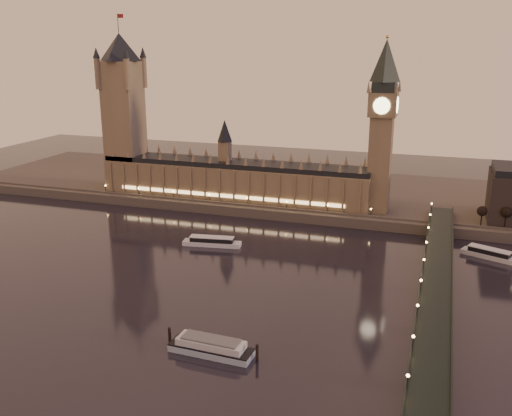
% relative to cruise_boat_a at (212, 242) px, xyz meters
% --- Properties ---
extents(ground, '(700.00, 700.00, 0.00)m').
position_rel_cruise_boat_a_xyz_m(ground, '(24.83, -46.28, -2.22)').
color(ground, black).
rests_on(ground, ground).
extents(far_embankment, '(560.00, 130.00, 6.00)m').
position_rel_cruise_boat_a_xyz_m(far_embankment, '(54.83, 118.72, 0.78)').
color(far_embankment, '#423D35').
rests_on(far_embankment, ground).
extents(palace_of_westminster, '(180.00, 26.62, 52.00)m').
position_rel_cruise_boat_a_xyz_m(palace_of_westminster, '(-15.30, 74.71, 19.49)').
color(palace_of_westminster, brown).
rests_on(palace_of_westminster, ground).
extents(victoria_tower, '(31.68, 31.68, 118.00)m').
position_rel_cruise_boat_a_xyz_m(victoria_tower, '(-95.17, 74.72, 63.57)').
color(victoria_tower, brown).
rests_on(victoria_tower, ground).
extents(big_ben, '(17.68, 17.68, 104.00)m').
position_rel_cruise_boat_a_xyz_m(big_ben, '(78.81, 74.70, 61.73)').
color(big_ben, brown).
rests_on(big_ben, ground).
extents(westminster_bridge, '(13.20, 260.00, 15.30)m').
position_rel_cruise_boat_a_xyz_m(westminster_bridge, '(116.44, -46.28, 3.29)').
color(westminster_bridge, black).
rests_on(westminster_bridge, ground).
extents(bare_tree_0, '(6.07, 6.07, 12.34)m').
position_rel_cruise_boat_a_xyz_m(bare_tree_0, '(137.28, 62.72, 12.99)').
color(bare_tree_0, black).
rests_on(bare_tree_0, ground).
extents(bare_tree_1, '(6.07, 6.07, 12.34)m').
position_rel_cruise_boat_a_xyz_m(bare_tree_1, '(151.32, 62.72, 12.99)').
color(bare_tree_1, black).
rests_on(bare_tree_1, ground).
extents(cruise_boat_a, '(32.20, 11.63, 5.04)m').
position_rel_cruise_boat_a_xyz_m(cruise_boat_a, '(0.00, 0.00, 0.00)').
color(cruise_boat_a, silver).
rests_on(cruise_boat_a, ground).
extents(cruise_boat_b, '(28.04, 16.99, 5.08)m').
position_rel_cruise_boat_a_xyz_m(cruise_boat_b, '(141.49, 27.89, 0.02)').
color(cruise_boat_b, silver).
rests_on(cruise_boat_b, ground).
extents(moored_barge, '(35.05, 9.71, 6.43)m').
position_rel_cruise_boat_a_xyz_m(moored_barge, '(43.15, -103.57, 0.49)').
color(moored_barge, '#9CB5C7').
rests_on(moored_barge, ground).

